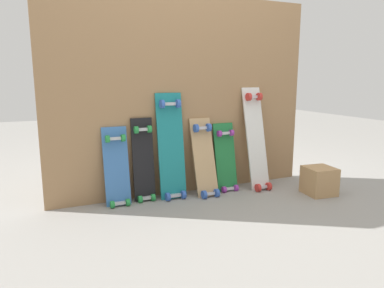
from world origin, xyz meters
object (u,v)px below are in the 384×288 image
(skateboard_white, at_px, (256,142))
(skateboard_blue, at_px, (117,171))
(skateboard_black, at_px, (144,164))
(skateboard_green, at_px, (226,161))
(skateboard_teal, at_px, (171,150))
(wooden_crate, at_px, (319,181))
(skateboard_natural, at_px, (205,161))

(skateboard_white, bearing_deg, skateboard_blue, 177.14)
(skateboard_blue, xyz_separation_m, skateboard_black, (0.22, 0.02, 0.03))
(skateboard_green, relative_size, skateboard_white, 0.69)
(skateboard_blue, relative_size, skateboard_black, 0.92)
(skateboard_black, xyz_separation_m, skateboard_teal, (0.23, -0.02, 0.10))
(skateboard_green, bearing_deg, wooden_crate, -33.62)
(skateboard_teal, bearing_deg, skateboard_black, 173.89)
(skateboard_natural, xyz_separation_m, skateboard_white, (0.50, -0.01, 0.12))
(skateboard_teal, xyz_separation_m, skateboard_green, (0.50, -0.00, -0.14))
(skateboard_natural, bearing_deg, skateboard_blue, 175.85)
(skateboard_teal, relative_size, wooden_crate, 3.95)
(skateboard_black, height_order, skateboard_white, skateboard_white)
(skateboard_blue, distance_m, skateboard_black, 0.22)
(wooden_crate, bearing_deg, skateboard_green, 146.38)
(skateboard_blue, relative_size, skateboard_white, 0.71)
(skateboard_blue, xyz_separation_m, skateboard_teal, (0.44, -0.01, 0.13))
(skateboard_natural, bearing_deg, skateboard_green, 10.54)
(skateboard_blue, bearing_deg, wooden_crate, -15.56)
(skateboard_blue, distance_m, skateboard_green, 0.95)
(skateboard_green, bearing_deg, skateboard_black, 177.88)
(skateboard_green, bearing_deg, skateboard_blue, 179.35)
(skateboard_teal, distance_m, wooden_crate, 1.27)
(skateboard_teal, distance_m, skateboard_natural, 0.30)
(skateboard_teal, distance_m, skateboard_white, 0.78)
(skateboard_blue, distance_m, skateboard_natural, 0.73)
(skateboard_teal, xyz_separation_m, skateboard_natural, (0.28, -0.04, -0.11))
(skateboard_natural, xyz_separation_m, skateboard_green, (0.22, 0.04, -0.03))
(skateboard_black, bearing_deg, skateboard_teal, -6.11)
(skateboard_natural, height_order, skateboard_white, skateboard_white)
(skateboard_teal, height_order, skateboard_white, skateboard_white)
(skateboard_blue, height_order, wooden_crate, skateboard_blue)
(skateboard_white, bearing_deg, skateboard_black, 175.60)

